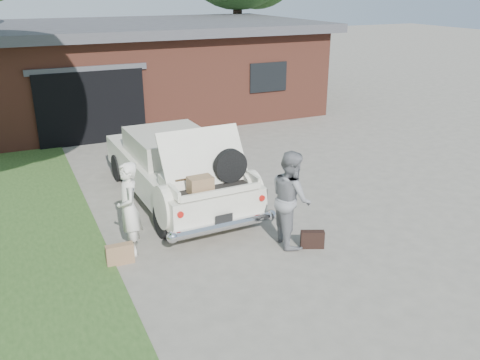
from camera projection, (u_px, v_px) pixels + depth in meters
name	position (u px, v px, depth m)	size (l,w,h in m)	color
ground	(254.00, 245.00, 9.49)	(90.00, 90.00, 0.00)	gray
house	(141.00, 68.00, 18.99)	(12.80, 7.80, 3.30)	brown
sedan	(176.00, 167.00, 11.33)	(2.17, 5.21, 1.97)	white
woman_left	(129.00, 209.00, 8.94)	(0.63, 0.41, 1.72)	white
woman_right	(291.00, 198.00, 9.29)	(0.88, 0.68, 1.80)	gray
suitcase_left	(120.00, 254.00, 8.80)	(0.47, 0.15, 0.37)	#9B724F
suitcase_right	(312.00, 239.00, 9.35)	(0.43, 0.14, 0.33)	black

